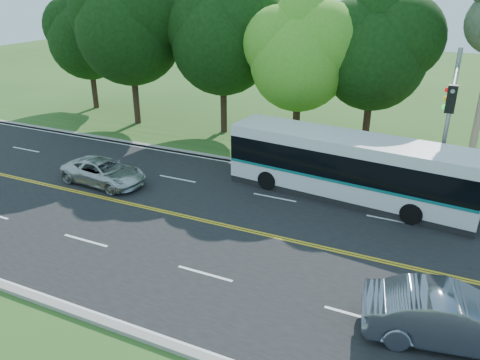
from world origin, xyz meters
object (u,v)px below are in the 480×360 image
at_px(transit_bus, 349,168).
at_px(suv, 104,172).
at_px(sedan, 452,318).
at_px(traffic_signal, 449,110).

relative_size(transit_bus, suv, 2.60).
bearing_deg(suv, sedan, -102.57).
bearing_deg(suv, transit_bus, -69.12).
distance_m(traffic_signal, transit_bus, 5.01).
bearing_deg(sedan, transit_bus, 19.03).
bearing_deg(transit_bus, suv, -156.65).
distance_m(sedan, suv, 17.37).
height_order(traffic_signal, transit_bus, traffic_signal).
relative_size(traffic_signal, sedan, 1.40).
xyz_separation_m(traffic_signal, suv, (-15.59, -3.98, -4.02)).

